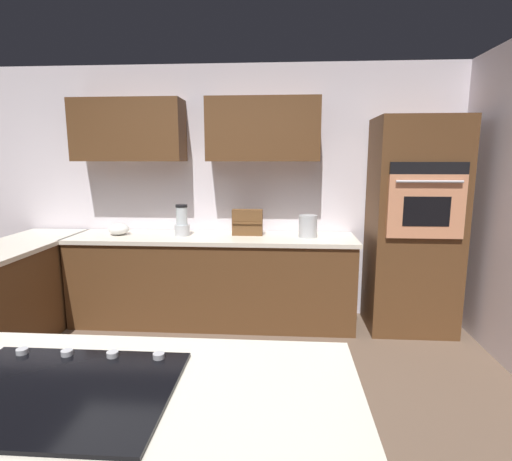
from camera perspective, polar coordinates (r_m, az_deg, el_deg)
name	(u,v)px	position (r m, az deg, el deg)	size (l,w,h in m)	color
ground_plane	(181,433)	(2.80, -10.52, -26.35)	(14.00, 14.00, 0.00)	brown
wall_back	(220,179)	(4.29, -5.13, 7.19)	(6.00, 0.44, 2.60)	silver
lower_cabinets_back	(213,282)	(4.15, -6.15, -7.19)	(2.80, 0.60, 0.86)	brown
countertop_back	(212,238)	(4.04, -6.27, -1.08)	(2.84, 0.64, 0.04)	silver
island_top	(57,399)	(1.58, -26.24, -20.57)	(2.01, 0.88, 0.04)	silver
wall_oven	(413,226)	(4.13, 21.34, 0.56)	(0.80, 0.66, 2.04)	brown
cooktop	(58,390)	(1.57, -26.21, -19.60)	(0.76, 0.56, 0.03)	black
blender	(182,222)	(4.09, -10.42, 1.14)	(0.15, 0.15, 0.31)	silver
mixing_bowl	(119,229)	(4.31, -18.80, 0.19)	(0.21, 0.21, 0.11)	white
spice_rack	(247,222)	(4.04, -1.22, 1.16)	(0.30, 0.11, 0.26)	brown
kettle	(308,226)	(3.97, 7.35, 0.60)	(0.18, 0.18, 0.22)	#B7BABF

